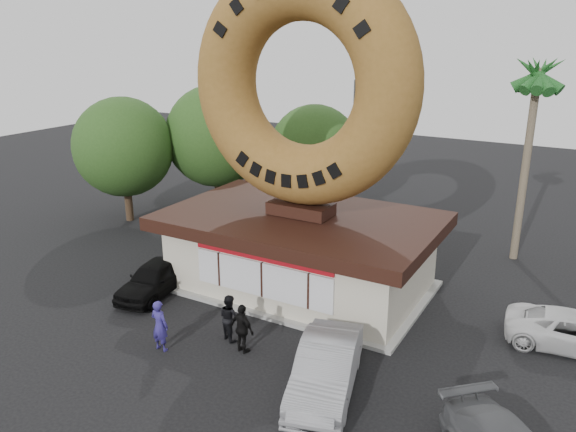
% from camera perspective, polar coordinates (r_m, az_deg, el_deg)
% --- Properties ---
extents(ground, '(90.00, 90.00, 0.00)m').
position_cam_1_polar(ground, '(20.09, -7.16, -13.51)').
color(ground, black).
rests_on(ground, ground).
extents(donut_shop, '(11.20, 7.20, 3.80)m').
position_cam_1_polar(donut_shop, '(23.81, 1.27, -3.35)').
color(donut_shop, beige).
rests_on(donut_shop, ground).
extents(giant_donut, '(9.52, 2.43, 9.52)m').
position_cam_1_polar(giant_donut, '(22.24, 1.42, 13.17)').
color(giant_donut, brown).
rests_on(giant_donut, donut_shop).
extents(tree_west, '(6.00, 6.00, 7.65)m').
position_cam_1_polar(tree_west, '(33.73, -7.31, 8.05)').
color(tree_west, '#473321').
rests_on(tree_west, ground).
extents(tree_mid, '(5.20, 5.20, 6.63)m').
position_cam_1_polar(tree_mid, '(32.64, 2.69, 6.73)').
color(tree_mid, '#473321').
rests_on(tree_mid, ground).
extents(tree_far, '(5.60, 5.60, 7.14)m').
position_cam_1_polar(tree_far, '(33.13, -16.37, 6.73)').
color(tree_far, '#473321').
rests_on(tree_far, ground).
extents(palm_near, '(2.60, 2.60, 9.75)m').
position_cam_1_polar(palm_near, '(27.75, 23.97, 12.36)').
color(palm_near, '#726651').
rests_on(palm_near, ground).
extents(street_lamp, '(2.11, 0.20, 8.00)m').
position_cam_1_polar(street_lamp, '(32.56, 6.90, 7.41)').
color(street_lamp, '#59595E').
rests_on(street_lamp, ground).
extents(person_left, '(0.69, 0.46, 1.86)m').
position_cam_1_polar(person_left, '(20.09, -12.90, -10.79)').
color(person_left, navy).
rests_on(person_left, ground).
extents(person_center, '(1.01, 0.91, 1.71)m').
position_cam_1_polar(person_center, '(20.38, -5.96, -10.19)').
color(person_center, black).
rests_on(person_center, ground).
extents(person_right, '(1.12, 0.68, 1.79)m').
position_cam_1_polar(person_right, '(19.54, -4.64, -11.35)').
color(person_right, black).
rests_on(person_right, ground).
extents(car_black, '(2.29, 4.33, 1.40)m').
position_cam_1_polar(car_black, '(24.27, -13.44, -6.17)').
color(car_black, black).
rests_on(car_black, ground).
extents(car_silver, '(2.95, 5.14, 1.60)m').
position_cam_1_polar(car_silver, '(17.68, 3.88, -15.18)').
color(car_silver, gray).
rests_on(car_silver, ground).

